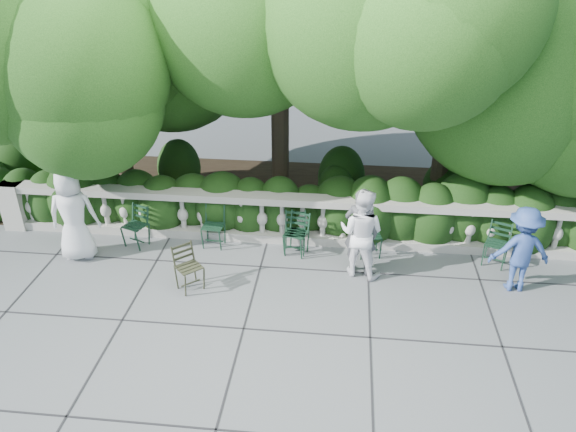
# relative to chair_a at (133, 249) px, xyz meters

# --- Properties ---
(ground) EXTENTS (90.00, 90.00, 0.00)m
(ground) POSITION_rel_chair_a_xyz_m (3.10, -1.17, 0.00)
(ground) COLOR #55595D
(ground) RESTS_ON ground
(balustrade) EXTENTS (12.00, 0.44, 1.00)m
(balustrade) POSITION_rel_chair_a_xyz_m (3.10, 0.63, 0.49)
(balustrade) COLOR #9E998E
(balustrade) RESTS_ON ground
(shrub_hedge) EXTENTS (15.00, 2.60, 1.70)m
(shrub_hedge) POSITION_rel_chair_a_xyz_m (3.10, 1.83, 0.00)
(shrub_hedge) COLOR black
(shrub_hedge) RESTS_ON ground
(tree_canopy) EXTENTS (15.04, 6.52, 6.78)m
(tree_canopy) POSITION_rel_chair_a_xyz_m (3.79, 2.02, 3.96)
(tree_canopy) COLOR #3F3023
(tree_canopy) RESTS_ON ground
(chair_a) EXTENTS (0.58, 0.61, 0.84)m
(chair_a) POSITION_rel_chair_a_xyz_m (0.00, 0.00, 0.00)
(chair_a) COLOR black
(chair_a) RESTS_ON ground
(chair_b) EXTENTS (0.47, 0.51, 0.84)m
(chair_b) POSITION_rel_chair_a_xyz_m (1.57, 0.14, 0.00)
(chair_b) COLOR black
(chair_b) RESTS_ON ground
(chair_c) EXTENTS (0.57, 0.59, 0.84)m
(chair_c) POSITION_rel_chair_a_xyz_m (3.18, 0.04, 0.00)
(chair_c) COLOR black
(chair_c) RESTS_ON ground
(chair_d) EXTENTS (0.46, 0.50, 0.84)m
(chair_d) POSITION_rel_chair_a_xyz_m (3.20, 0.06, 0.00)
(chair_d) COLOR black
(chair_d) RESTS_ON ground
(chair_e) EXTENTS (0.59, 0.61, 0.84)m
(chair_e) POSITION_rel_chair_a_xyz_m (6.89, 0.05, 0.00)
(chair_e) COLOR black
(chair_e) RESTS_ON ground
(chair_f) EXTENTS (0.52, 0.56, 0.84)m
(chair_f) POSITION_rel_chair_a_xyz_m (4.65, 0.11, 0.00)
(chair_f) COLOR black
(chair_f) RESTS_ON ground
(chair_weathered) EXTENTS (0.65, 0.65, 0.84)m
(chair_weathered) POSITION_rel_chair_a_xyz_m (1.59, -1.29, 0.00)
(chair_weathered) COLOR black
(chair_weathered) RESTS_ON ground
(person_businessman) EXTENTS (0.98, 0.72, 1.83)m
(person_businessman) POSITION_rel_chair_a_xyz_m (-0.89, -0.37, 0.91)
(person_businessman) COLOR silver
(person_businessman) RESTS_ON ground
(person_woman_grey) EXTENTS (0.71, 0.58, 1.68)m
(person_woman_grey) POSITION_rel_chair_a_xyz_m (4.42, -0.33, 0.84)
(person_woman_grey) COLOR #46474C
(person_woman_grey) RESTS_ON ground
(person_casual_man) EXTENTS (0.99, 0.88, 1.68)m
(person_casual_man) POSITION_rel_chair_a_xyz_m (4.43, -0.37, 0.84)
(person_casual_man) COLOR white
(person_casual_man) RESTS_ON ground
(person_older_blue) EXTENTS (1.06, 0.65, 1.57)m
(person_older_blue) POSITION_rel_chair_a_xyz_m (7.13, -0.56, 0.79)
(person_older_blue) COLOR #2E488B
(person_older_blue) RESTS_ON ground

